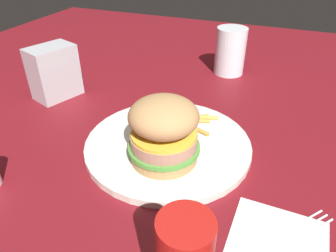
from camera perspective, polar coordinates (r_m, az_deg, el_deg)
ground_plane at (r=0.52m, az=2.68°, el=-4.16°), size 1.60×1.60×0.00m
plate at (r=0.52m, az=0.00°, el=-3.36°), size 0.27×0.27×0.01m
sandwich at (r=0.45m, az=-0.78°, el=-0.83°), size 0.11×0.11×0.10m
fries_pile at (r=0.56m, az=3.73°, el=1.02°), size 0.10×0.08×0.01m
napkin at (r=0.41m, az=19.32°, el=-19.47°), size 0.11×0.11×0.00m
fork at (r=0.41m, az=19.55°, el=-19.14°), size 0.12×0.15×0.00m
drink_glass at (r=0.79m, az=11.05°, el=12.98°), size 0.07×0.07×0.11m
napkin_dispenser at (r=0.70m, az=-20.02°, el=9.17°), size 0.09×0.10×0.11m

